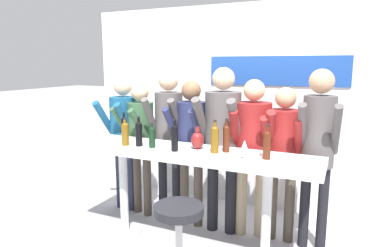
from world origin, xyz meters
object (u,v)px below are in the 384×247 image
Objects in this scene: person_far_right at (283,147)px; wine_bottle_7 at (215,138)px; wine_bottle_3 at (125,133)px; wine_bottle_6 at (175,137)px; wine_bottle_0 at (267,143)px; person_center_left at (169,127)px; person_center at (191,137)px; wine_glass_0 at (244,146)px; decorative_vase at (197,140)px; wine_bottle_4 at (152,136)px; person_far_left at (124,129)px; tasting_table at (188,165)px; bar_stool at (179,234)px; person_right at (253,142)px; person_rightmost at (318,138)px; wine_bottle_5 at (139,133)px; wine_bottle_1 at (226,137)px; person_left at (140,134)px; wine_bottle_2 at (124,128)px; person_center_right at (222,133)px.

wine_bottle_7 is (-0.55, -0.54, 0.16)m from person_far_right.
wine_bottle_3 is 0.57m from wine_bottle_6.
person_far_right is 5.69× the size of wine_bottle_3.
wine_bottle_0 is at bearing 5.74° from wine_bottle_6.
person_center is (0.31, -0.04, -0.07)m from person_center_left.
decorative_vase is (-0.53, 0.18, -0.04)m from wine_glass_0.
wine_bottle_0 is 0.99× the size of wine_bottle_7.
wine_bottle_7 is (0.65, 0.06, 0.03)m from wine_bottle_4.
person_far_left is 5.46× the size of wine_bottle_0.
tasting_table is 3.41× the size of bar_stool.
person_right is at bearing -177.62° from person_far_right.
person_rightmost is (1.35, 0.03, 0.10)m from person_center.
person_center is at bearing 58.41° from wine_bottle_5.
wine_bottle_1 is 1.82× the size of wine_glass_0.
wine_bottle_0 is at bearing -12.01° from person_far_left.
person_center_left is (-0.72, 1.17, 0.63)m from bar_stool.
person_far_left reaches higher than person_left.
person_right is 5.94× the size of wine_bottle_3.
decorative_vase reaches higher than wine_glass_0.
wine_bottle_0 is (0.96, -0.49, 0.12)m from person_center.
decorative_vase is (0.89, -0.02, -0.05)m from wine_bottle_2.
person_right is 5.31× the size of wine_bottle_1.
bar_stool is 0.42× the size of person_center_left.
wine_bottle_6 is at bearing 178.86° from wine_glass_0.
wine_bottle_5 is at bearing -158.33° from person_far_right.
wine_glass_0 is at bearing -36.56° from person_center_left.
person_far_right is 9.25× the size of wine_glass_0.
bar_stool is 0.43× the size of person_right.
wine_bottle_2 is at bearing 176.30° from wine_bottle_0.
wine_bottle_2 is 1.78× the size of wine_glass_0.
wine_bottle_7 is (-0.09, -0.08, -0.00)m from wine_bottle_1.
person_center is 1.35m from person_rightmost.
person_rightmost is at bearing 20.60° from wine_bottle_4.
wine_bottle_1 reaches higher than wine_bottle_5.
wine_bottle_3 is (-0.48, -0.58, 0.11)m from person_center.
person_rightmost reaches higher than wine_bottle_0.
person_center reaches higher than wine_bottle_3.
wine_bottle_6 reaches higher than wine_bottle_5.
person_left is 1.38m from person_right.
person_far_left is at bearing 172.77° from person_center_left.
person_center_right is 5.69× the size of wine_bottle_1.
person_center_right reaches higher than wine_glass_0.
person_center_right reaches higher than person_rightmost.
person_left is at bearing 142.89° from wine_bottle_6.
wine_bottle_6 is (0.40, -0.62, 0.05)m from person_center_left.
wine_bottle_5 reaches higher than wine_bottle_3.
wine_bottle_1 is at bearing 20.66° from wine_bottle_6.
person_center is 1.02m from person_far_right.
tasting_table is 1.55× the size of person_left.
wine_bottle_4 is at bearing -169.14° from wine_bottle_1.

